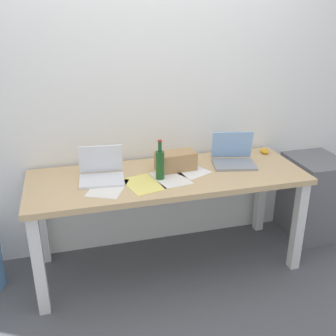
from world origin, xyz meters
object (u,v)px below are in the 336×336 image
at_px(laptop_left, 102,173).
at_px(computer_mouse, 264,151).
at_px(desk, 168,187).
at_px(beer_bottle, 160,164).
at_px(laptop_right, 233,157).
at_px(filing_cabinet, 312,197).
at_px(cardboard_box, 176,161).

height_order(laptop_left, computer_mouse, laptop_left).
distance_m(desk, laptop_left, 0.48).
bearing_deg(beer_bottle, computer_mouse, 16.58).
height_order(laptop_right, filing_cabinet, laptop_right).
relative_size(desk, computer_mouse, 19.31).
bearing_deg(desk, laptop_left, 175.19).
distance_m(laptop_right, filing_cabinet, 0.90).
bearing_deg(beer_bottle, cardboard_box, 41.71).
bearing_deg(filing_cabinet, beer_bottle, -172.43).
relative_size(laptop_left, cardboard_box, 1.15).
height_order(laptop_left, cardboard_box, laptop_left).
relative_size(desk, filing_cabinet, 2.82).
xyz_separation_m(desk, laptop_left, (-0.46, 0.04, 0.14)).
bearing_deg(beer_bottle, desk, 38.39).
relative_size(laptop_left, laptop_right, 0.91).
bearing_deg(cardboard_box, desk, -135.53).
xyz_separation_m(desk, filing_cabinet, (1.30, 0.13, -0.31)).
relative_size(laptop_right, computer_mouse, 3.51).
height_order(laptop_left, filing_cabinet, laptop_left).
bearing_deg(laptop_right, laptop_left, -178.00).
height_order(desk, cardboard_box, cardboard_box).
xyz_separation_m(desk, laptop_right, (0.52, 0.07, 0.15)).
bearing_deg(cardboard_box, filing_cabinet, 2.32).
bearing_deg(computer_mouse, filing_cabinet, -4.97).
distance_m(laptop_left, filing_cabinet, 1.82).
xyz_separation_m(beer_bottle, computer_mouse, (0.93, 0.28, -0.09)).
bearing_deg(filing_cabinet, laptop_right, -176.06).
relative_size(desk, beer_bottle, 6.95).
bearing_deg(laptop_right, filing_cabinet, 3.94).
relative_size(laptop_right, beer_bottle, 1.26).
bearing_deg(beer_bottle, laptop_right, 12.22).
distance_m(computer_mouse, filing_cabinet, 0.62).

